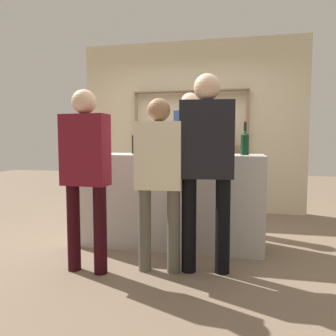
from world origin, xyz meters
The scene contains 12 objects.
ground_plane centered at (0.00, 0.00, 0.00)m, with size 16.00×16.00×0.00m, color #7A6651.
bar_counter centered at (0.00, 0.00, 0.51)m, with size 2.08×0.61×1.03m, color #B7B2AD.
back_wall centered at (0.00, 1.91, 1.40)m, with size 3.68×0.12×2.80m, color beige.
back_shelf centered at (-0.01, 1.73, 1.28)m, with size 1.87×0.18×1.98m.
counter_bottle_0 centered at (-0.40, 0.05, 1.16)m, with size 0.08×0.08×0.33m.
counter_bottle_1 centered at (0.61, -0.14, 1.15)m, with size 0.07×0.07×0.33m.
counter_bottle_2 centered at (0.83, -0.01, 1.16)m, with size 0.09×0.09×0.35m.
wine_glass centered at (-0.17, -0.06, 1.14)m, with size 0.07×0.07×0.16m.
customer_right centered at (0.49, -0.70, 1.03)m, with size 0.49×0.25×1.75m.
customer_center centered at (0.08, -0.77, 0.91)m, with size 0.42×0.20×1.54m.
server_behind_counter centered at (0.11, 0.92, 1.10)m, with size 0.45×0.31×1.83m.
customer_left centered at (-0.55, -0.91, 0.96)m, with size 0.43×0.21×1.62m.
Camera 1 is at (0.75, -3.57, 1.18)m, focal length 35.00 mm.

